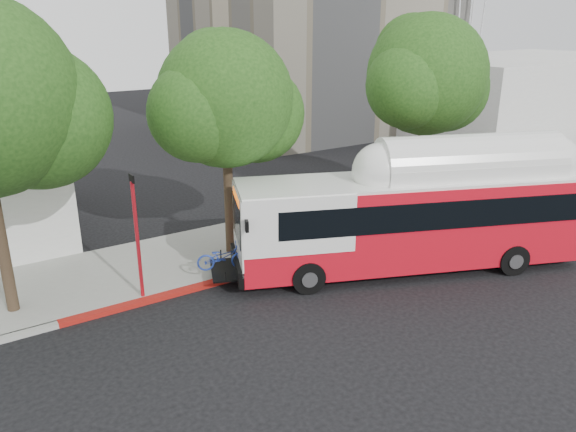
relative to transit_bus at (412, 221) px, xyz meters
name	(u,v)px	position (x,y,z in m)	size (l,w,h in m)	color
ground	(344,310)	(-4.08, -1.23, -1.88)	(120.00, 120.00, 0.00)	black
sidewalk	(247,243)	(-4.08, 5.27, -1.80)	(60.00, 5.00, 0.15)	gray
curb_strip	(280,265)	(-4.08, 2.67, -1.80)	(60.00, 0.30, 0.15)	gray
red_curb_segment	(207,284)	(-7.08, 2.67, -1.80)	(10.00, 0.32, 0.16)	maroon
street_tree_mid	(234,104)	(-4.67, 4.83, 4.03)	(5.75, 5.00, 8.62)	#2D2116
street_tree_right	(432,79)	(5.36, 4.63, 4.38)	(6.21, 5.40, 9.18)	#2D2116
horizon_block	(516,95)	(25.92, 14.77, 1.12)	(20.00, 12.00, 6.00)	silver
transit_bus	(412,221)	(0.00, 0.00, 0.00)	(13.51, 7.19, 4.02)	red
signal_pole	(137,238)	(-9.31, 2.94, 0.35)	(0.12, 0.41, 4.35)	#B3131D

